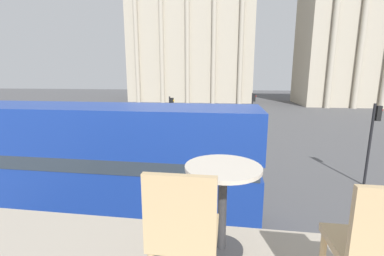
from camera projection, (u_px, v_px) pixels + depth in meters
double_decker_bus at (96, 158)px, 9.15m from camera, size 11.42×2.73×4.23m
cafe_dining_table at (223, 189)px, 2.03m from camera, size 0.60×0.60×0.73m
cafe_chair_0 at (183, 231)px, 1.51m from camera, size 0.40×0.40×0.91m
cafe_chair_1 at (377, 249)px, 1.35m from camera, size 0.40×0.40×0.91m
plaza_building_left at (193, 42)px, 56.32m from camera, size 26.08×15.49×25.22m
traffic_light_near at (373, 133)px, 12.00m from camera, size 0.42×0.24×4.00m
traffic_light_mid at (171, 114)px, 19.34m from camera, size 0.42×0.24×3.75m
traffic_light_far at (253, 106)px, 24.40m from camera, size 0.42×0.24×3.69m
pedestrian_grey at (139, 128)px, 21.93m from camera, size 0.32×0.32×1.60m
pedestrian_yellow at (182, 123)px, 24.01m from camera, size 0.32×0.32×1.66m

